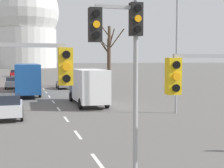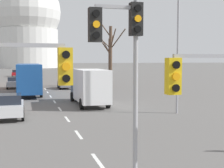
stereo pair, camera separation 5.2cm
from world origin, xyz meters
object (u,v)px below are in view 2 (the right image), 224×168
(sedan_mid_centre, at_px, (16,73))
(traffic_signal_near_left, at_px, (16,80))
(street_lamp_right, at_px, (174,33))
(sedan_near_left, at_px, (11,106))
(sedan_far_left, at_px, (65,83))
(sedan_near_right, at_px, (14,82))
(traffic_signal_centre_tall, at_px, (123,47))
(city_bus, at_px, (29,77))
(delivery_truck, at_px, (89,86))
(traffic_signal_near_right, at_px, (218,85))
(sedan_far_right, at_px, (24,72))

(sedan_mid_centre, bearing_deg, traffic_signal_near_left, -88.55)
(street_lamp_right, xyz_separation_m, sedan_near_left, (-11.49, 1.14, -5.09))
(sedan_near_left, distance_m, sedan_far_left, 21.98)
(street_lamp_right, xyz_separation_m, sedan_near_right, (-11.96, 24.44, -5.11))
(sedan_near_right, bearing_deg, traffic_signal_centre_tall, -83.48)
(city_bus, bearing_deg, traffic_signal_near_left, -91.32)
(street_lamp_right, xyz_separation_m, city_bus, (-10.09, 15.99, -3.88))
(street_lamp_right, relative_size, delivery_truck, 1.38)
(street_lamp_right, bearing_deg, traffic_signal_centre_tall, -122.85)
(street_lamp_right, relative_size, city_bus, 0.92)
(traffic_signal_near_right, relative_size, delivery_truck, 0.60)
(traffic_signal_centre_tall, relative_size, city_bus, 0.53)
(traffic_signal_centre_tall, height_order, sedan_far_left, traffic_signal_centre_tall)
(traffic_signal_near_left, relative_size, sedan_far_left, 1.14)
(sedan_far_right, distance_m, city_bus, 45.90)
(sedan_near_left, height_order, sedan_far_left, sedan_near_left)
(traffic_signal_near_right, xyz_separation_m, sedan_near_left, (-6.04, 14.51, -2.41))
(sedan_near_right, relative_size, city_bus, 0.37)
(sedan_far_left, relative_size, delivery_truck, 0.56)
(sedan_mid_centre, relative_size, delivery_truck, 0.62)
(sedan_mid_centre, bearing_deg, delivery_truck, -81.70)
(traffic_signal_near_left, xyz_separation_m, sedan_near_right, (-1.21, 37.20, -2.63))
(sedan_near_right, relative_size, delivery_truck, 0.55)
(sedan_near_right, relative_size, sedan_far_right, 1.02)
(street_lamp_right, relative_size, sedan_near_right, 2.51)
(city_bus, bearing_deg, sedan_mid_centre, 93.40)
(traffic_signal_near_right, height_order, sedan_near_left, traffic_signal_near_right)
(sedan_mid_centre, bearing_deg, sedan_near_left, -88.95)
(sedan_mid_centre, bearing_deg, traffic_signal_centre_tall, -86.07)
(sedan_near_right, height_order, sedan_far_right, sedan_near_right)
(street_lamp_right, relative_size, sedan_far_left, 2.48)
(street_lamp_right, bearing_deg, traffic_signal_near_right, -112.18)
(sedan_near_left, distance_m, city_bus, 14.97)
(traffic_signal_near_left, bearing_deg, sedan_near_right, 91.86)
(traffic_signal_near_right, bearing_deg, sedan_far_right, 93.93)
(traffic_signal_near_right, height_order, sedan_mid_centre, traffic_signal_near_right)
(traffic_signal_centre_tall, distance_m, delivery_truck, 18.36)
(traffic_signal_near_left, height_order, city_bus, traffic_signal_near_left)
(traffic_signal_centre_tall, bearing_deg, delivery_truck, 81.52)
(traffic_signal_near_left, distance_m, delivery_truck, 19.59)
(delivery_truck, bearing_deg, sedan_near_left, -143.18)
(sedan_near_right, distance_m, sedan_mid_centre, 32.22)
(traffic_signal_centre_tall, relative_size, sedan_near_right, 1.44)
(street_lamp_right, bearing_deg, sedan_far_right, 99.74)
(traffic_signal_centre_tall, xyz_separation_m, city_bus, (-2.30, 28.06, -2.27))
(sedan_near_left, height_order, sedan_near_right, sedan_near_left)
(sedan_far_right, bearing_deg, sedan_near_right, -92.05)
(traffic_signal_near_left, relative_size, sedan_mid_centre, 1.02)
(sedan_near_right, height_order, city_bus, city_bus)
(delivery_truck, bearing_deg, sedan_mid_centre, 98.30)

